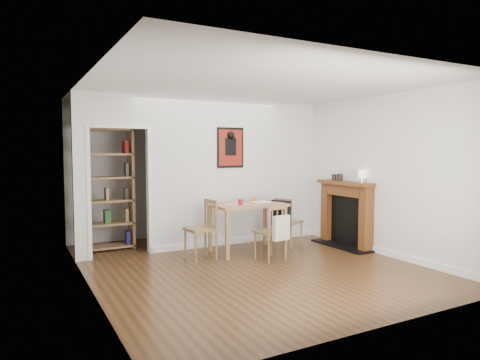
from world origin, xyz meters
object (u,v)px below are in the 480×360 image
chair_right (288,221)px  fireplace (346,212)px  dining_table (247,209)px  ceramic_jar_a (340,177)px  bookshelf (107,189)px  notebook (260,202)px  mantel_lamp (362,175)px  orange_fruit (254,199)px  red_glass (241,202)px  chair_front (271,232)px  ceramic_jar_b (334,177)px  chair_left (201,230)px

chair_right → fireplace: 1.07m
dining_table → chair_right: chair_right is taller
chair_right → ceramic_jar_a: 1.23m
dining_table → bookshelf: 2.44m
notebook → mantel_lamp: 1.78m
orange_fruit → mantel_lamp: bearing=-31.7°
chair_right → red_glass: size_ratio=9.04×
mantel_lamp → ceramic_jar_a: 0.51m
chair_right → orange_fruit: orange_fruit is taller
dining_table → chair_right: size_ratio=1.38×
chair_front → ceramic_jar_b: size_ratio=7.79×
dining_table → red_glass: 0.27m
chair_left → chair_right: (1.68, 0.06, -0.01)m
notebook → ceramic_jar_a: bearing=-12.4°
mantel_lamp → ceramic_jar_a: (-0.04, 0.50, -0.07)m
red_glass → ceramic_jar_b: (1.93, -0.01, 0.35)m
chair_left → fireplace: fireplace is taller
chair_front → red_glass: 0.71m
bookshelf → chair_front: bearing=-42.8°
fireplace → notebook: (-1.51, 0.46, 0.21)m
ceramic_jar_a → ceramic_jar_b: size_ratio=1.11×
chair_left → mantel_lamp: 2.87m
fireplace → chair_right: bearing=156.1°
fireplace → red_glass: 2.01m
orange_fruit → ceramic_jar_b: 1.58m
dining_table → chair_left: chair_left is taller
fireplace → ceramic_jar_b: (-0.03, 0.30, 0.60)m
chair_left → ceramic_jar_b: ceramic_jar_b is taller
chair_right → fireplace: fireplace is taller
notebook → mantel_lamp: bearing=-28.6°
chair_front → red_glass: red_glass is taller
chair_front → dining_table: bearing=96.6°
fireplace → mantel_lamp: bearing=-89.7°
chair_right → ceramic_jar_a: ceramic_jar_a is taller
chair_front → fireplace: bearing=6.4°
bookshelf → fireplace: (3.80, -1.75, -0.42)m
bookshelf → ceramic_jar_b: 4.04m
orange_fruit → mantel_lamp: size_ratio=0.39×
ceramic_jar_a → chair_left: bearing=175.0°
fireplace → orange_fruit: (-1.55, 0.59, 0.25)m
chair_front → notebook: 0.78m
bookshelf → ceramic_jar_a: bearing=-23.2°
fireplace → ceramic_jar_a: (-0.04, 0.13, 0.61)m
chair_right → mantel_lamp: mantel_lamp is taller
bookshelf → fireplace: bearing=-24.7°
chair_right → bookshelf: size_ratio=0.42×
chair_front → bookshelf: 2.91m
chair_right → chair_front: 0.96m
chair_right → mantel_lamp: size_ratio=4.06×
dining_table → red_glass: bearing=-149.3°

